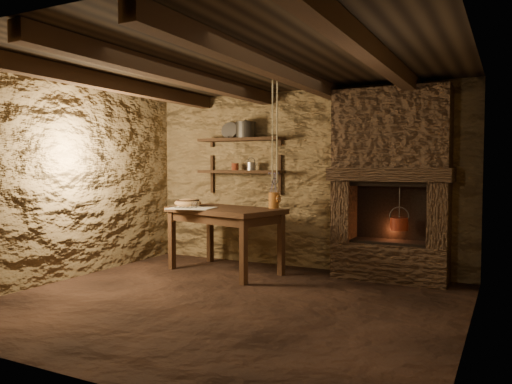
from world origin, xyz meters
The scene contains 25 objects.
floor centered at (0.00, 0.00, 0.00)m, with size 4.50×4.50×0.00m, color black.
back_wall centered at (0.00, 2.00, 1.20)m, with size 4.50×0.04×2.40m, color brown.
front_wall centered at (0.00, -2.00, 1.20)m, with size 4.50×0.04×2.40m, color brown.
left_wall centered at (-2.25, 0.00, 1.20)m, with size 0.04×4.00×2.40m, color brown.
right_wall centered at (2.25, 0.00, 1.20)m, with size 0.04×4.00×2.40m, color brown.
ceiling centered at (0.00, 0.00, 2.40)m, with size 4.50×4.00×0.04m, color black.
beam_far_left centered at (-1.50, 0.00, 2.31)m, with size 0.14×3.95×0.16m, color black.
beam_mid_left centered at (-0.50, 0.00, 2.31)m, with size 0.14×3.95×0.16m, color black.
beam_mid_right centered at (0.50, 0.00, 2.31)m, with size 0.14×3.95×0.16m, color black.
beam_far_right centered at (1.50, 0.00, 2.31)m, with size 0.14×3.95×0.16m, color black.
shelf_lower centered at (-0.85, 1.84, 1.30)m, with size 1.25×0.30×0.04m, color black.
shelf_upper centered at (-0.85, 1.84, 1.75)m, with size 1.25×0.30×0.04m, color black.
hearth centered at (1.25, 1.77, 1.23)m, with size 1.43×0.51×2.30m.
work_table centered at (-0.75, 1.24, 0.45)m, with size 1.63×1.19×0.84m.
linen_cloth centered at (-1.10, 0.99, 0.84)m, with size 0.55×0.45×0.01m, color silver.
pewter_cutlery_row centered at (-1.10, 0.97, 0.85)m, with size 0.46×0.18×0.01m, color gray, non-canonical shape.
drinking_glasses centered at (-1.08, 1.09, 0.88)m, with size 0.18×0.05×0.07m, color silver, non-canonical shape.
stoneware_jug centered at (-0.17, 1.50, 1.04)m, with size 0.16×0.16×0.47m.
wooden_bowl centered at (-1.33, 1.24, 0.88)m, with size 0.36×0.36×0.13m, color #A37846.
iron_stockpot centered at (-0.77, 1.84, 1.87)m, with size 0.27×0.27×0.20m, color #2A2825.
tin_pan centered at (-1.09, 1.94, 1.89)m, with size 0.24×0.24×0.03m, color #A9A9A4.
small_kettle centered at (-0.68, 1.84, 1.38)m, with size 0.16×0.12×0.17m, color #A9A9A4, non-canonical shape.
rusty_tin centered at (-0.94, 1.84, 1.37)m, with size 0.10×0.10×0.10m, color #541E10.
red_pot centered at (1.37, 1.72, 0.70)m, with size 0.24×0.24×0.54m.
hanging_ropes centered at (0.05, 1.05, 1.80)m, with size 0.08×0.08×1.20m, color #C1B588, non-canonical shape.
Camera 1 is at (2.55, -4.29, 1.38)m, focal length 35.00 mm.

